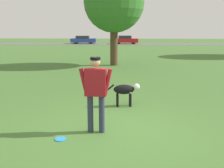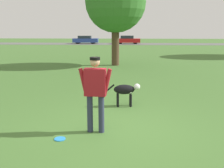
{
  "view_description": "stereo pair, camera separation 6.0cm",
  "coord_description": "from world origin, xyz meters",
  "px_view_note": "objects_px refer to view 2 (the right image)",
  "views": [
    {
      "loc": [
        0.22,
        -5.77,
        2.29
      ],
      "look_at": [
        -0.14,
        0.86,
        0.9
      ],
      "focal_mm": 42.0,
      "sensor_mm": 36.0,
      "label": 1
    },
    {
      "loc": [
        0.28,
        -5.77,
        2.29
      ],
      "look_at": [
        -0.14,
        0.86,
        0.9
      ],
      "focal_mm": 42.0,
      "sensor_mm": 36.0,
      "label": 2
    }
  ],
  "objects_px": {
    "dog": "(126,90)",
    "parked_car_blue": "(85,40)",
    "frisbee": "(60,139)",
    "parked_car_red": "(128,40)",
    "person": "(95,88)",
    "tree_mid_center": "(115,2)"
  },
  "relations": [
    {
      "from": "frisbee",
      "to": "parked_car_blue",
      "type": "xyz_separation_m",
      "value": [
        -5.53,
        37.12,
        0.63
      ]
    },
    {
      "from": "dog",
      "to": "parked_car_blue",
      "type": "bearing_deg",
      "value": 96.91
    },
    {
      "from": "frisbee",
      "to": "parked_car_blue",
      "type": "height_order",
      "value": "parked_car_blue"
    },
    {
      "from": "parked_car_red",
      "to": "dog",
      "type": "bearing_deg",
      "value": -90.85
    },
    {
      "from": "tree_mid_center",
      "to": "parked_car_blue",
      "type": "xyz_separation_m",
      "value": [
        -6.11,
        25.35,
        -3.28
      ]
    },
    {
      "from": "dog",
      "to": "person",
      "type": "bearing_deg",
      "value": -111.6
    },
    {
      "from": "dog",
      "to": "parked_car_red",
      "type": "distance_m",
      "value": 34.47
    },
    {
      "from": "person",
      "to": "parked_car_red",
      "type": "xyz_separation_m",
      "value": [
        0.51,
        36.56,
        -0.37
      ]
    },
    {
      "from": "dog",
      "to": "parked_car_red",
      "type": "height_order",
      "value": "parked_car_red"
    },
    {
      "from": "tree_mid_center",
      "to": "parked_car_red",
      "type": "xyz_separation_m",
      "value": [
        0.64,
        25.25,
        -3.27
      ]
    },
    {
      "from": "frisbee",
      "to": "tree_mid_center",
      "type": "height_order",
      "value": "tree_mid_center"
    },
    {
      "from": "tree_mid_center",
      "to": "person",
      "type": "bearing_deg",
      "value": -89.32
    },
    {
      "from": "tree_mid_center",
      "to": "parked_car_red",
      "type": "relative_size",
      "value": 1.49
    },
    {
      "from": "dog",
      "to": "parked_car_red",
      "type": "relative_size",
      "value": 0.27
    },
    {
      "from": "parked_car_blue",
      "to": "parked_car_red",
      "type": "bearing_deg",
      "value": -3.26
    },
    {
      "from": "dog",
      "to": "frisbee",
      "type": "xyz_separation_m",
      "value": [
        -1.36,
        -2.55,
        -0.48
      ]
    },
    {
      "from": "parked_car_red",
      "to": "parked_car_blue",
      "type": "bearing_deg",
      "value": 178.1
    },
    {
      "from": "frisbee",
      "to": "parked_car_blue",
      "type": "bearing_deg",
      "value": 98.47
    },
    {
      "from": "dog",
      "to": "frisbee",
      "type": "bearing_deg",
      "value": -122.43
    },
    {
      "from": "person",
      "to": "parked_car_blue",
      "type": "bearing_deg",
      "value": 103.38
    },
    {
      "from": "frisbee",
      "to": "parked_car_blue",
      "type": "distance_m",
      "value": 37.53
    },
    {
      "from": "frisbee",
      "to": "parked_car_blue",
      "type": "relative_size",
      "value": 0.06
    }
  ]
}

